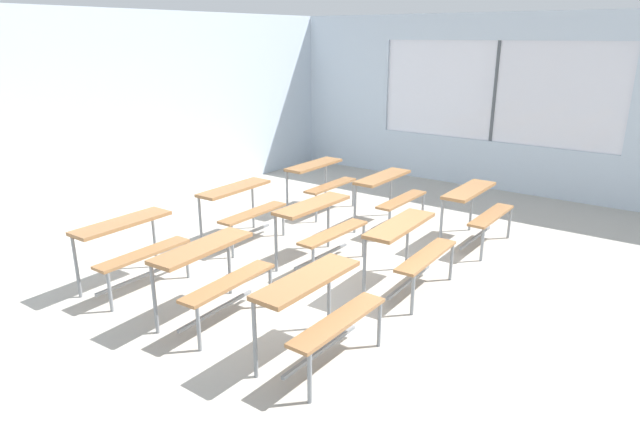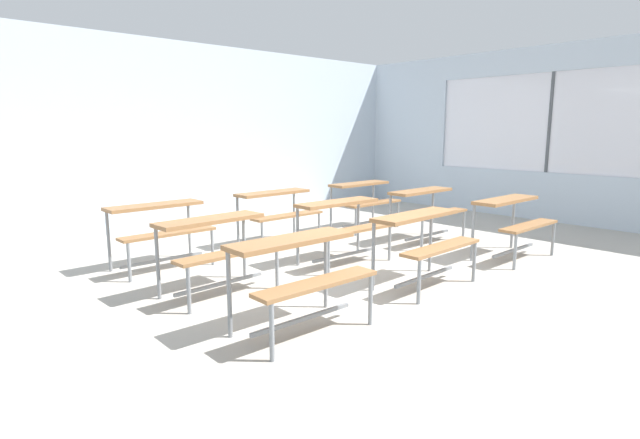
{
  "view_description": "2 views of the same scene",
  "coord_description": "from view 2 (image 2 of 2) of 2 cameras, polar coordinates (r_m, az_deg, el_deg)",
  "views": [
    {
      "loc": [
        -4.67,
        -2.82,
        2.64
      ],
      "look_at": [
        0.36,
        0.86,
        0.56
      ],
      "focal_mm": 31.11,
      "sensor_mm": 36.0,
      "label": 1
    },
    {
      "loc": [
        -3.8,
        -3.3,
        1.6
      ],
      "look_at": [
        0.38,
        1.31,
        0.47
      ],
      "focal_mm": 28.0,
      "sensor_mm": 36.0,
      "label": 2
    }
  ],
  "objects": [
    {
      "name": "wall_right",
      "position": [
        9.35,
        28.29,
        8.18
      ],
      "size": [
        0.12,
        9.0,
        3.0
      ],
      "color": "silver",
      "rests_on": "ground"
    },
    {
      "name": "wall_back",
      "position": [
        8.68,
        -16.48,
        9.26
      ],
      "size": [
        10.0,
        0.12,
        3.0
      ],
      "primitive_type": "cube",
      "color": "silver",
      "rests_on": "ground"
    },
    {
      "name": "desk_bench_r2c0",
      "position": [
        6.02,
        -17.87,
        -0.08
      ],
      "size": [
        1.11,
        0.6,
        0.74
      ],
      "rotation": [
        0.0,
        0.0,
        0.01
      ],
      "color": "olive",
      "rests_on": "ground"
    },
    {
      "name": "desk_bench_r1c0",
      "position": [
        4.94,
        -11.71,
        -2.0
      ],
      "size": [
        1.12,
        0.64,
        0.74
      ],
      "rotation": [
        0.0,
        0.0,
        0.04
      ],
      "color": "olive",
      "rests_on": "ground"
    },
    {
      "name": "desk_bench_r2c1",
      "position": [
        6.92,
        -4.84,
        1.68
      ],
      "size": [
        1.11,
        0.61,
        0.74
      ],
      "rotation": [
        0.0,
        0.0,
        0.01
      ],
      "color": "olive",
      "rests_on": "ground"
    },
    {
      "name": "ground",
      "position": [
        5.29,
        6.53,
        -7.63
      ],
      "size": [
        10.0,
        9.0,
        0.05
      ],
      "primitive_type": "cube",
      "color": "#ADA89E"
    },
    {
      "name": "desk_bench_r2c2",
      "position": [
        8.06,
        5.06,
        2.9
      ],
      "size": [
        1.1,
        0.59,
        0.74
      ],
      "rotation": [
        0.0,
        0.0,
        -0.0
      ],
      "color": "olive",
      "rests_on": "ground"
    },
    {
      "name": "desk_bench_r0c2",
      "position": [
        6.64,
        21.24,
        0.64
      ],
      "size": [
        1.1,
        0.59,
        0.74
      ],
      "rotation": [
        0.0,
        0.0,
        -0.0
      ],
      "color": "olive",
      "rests_on": "ground"
    },
    {
      "name": "desk_bench_r1c2",
      "position": [
        7.24,
        12.11,
        1.87
      ],
      "size": [
        1.1,
        0.59,
        0.74
      ],
      "rotation": [
        0.0,
        0.0,
        -0.0
      ],
      "color": "olive",
      "rests_on": "ground"
    },
    {
      "name": "desk_bench_r0c1",
      "position": [
        5.19,
        11.82,
        -1.42
      ],
      "size": [
        1.12,
        0.62,
        0.74
      ],
      "rotation": [
        0.0,
        0.0,
        0.03
      ],
      "color": "olive",
      "rests_on": "ground"
    },
    {
      "name": "desk_bench_r0c0",
      "position": [
        3.95,
        -2.31,
        -4.89
      ],
      "size": [
        1.11,
        0.6,
        0.74
      ],
      "rotation": [
        0.0,
        0.0,
        -0.01
      ],
      "color": "olive",
      "rests_on": "ground"
    },
    {
      "name": "desk_bench_r1c1",
      "position": [
        5.97,
        2.68,
        0.32
      ],
      "size": [
        1.12,
        0.63,
        0.74
      ],
      "rotation": [
        0.0,
        0.0,
        -0.03
      ],
      "color": "olive",
      "rests_on": "ground"
    }
  ]
}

